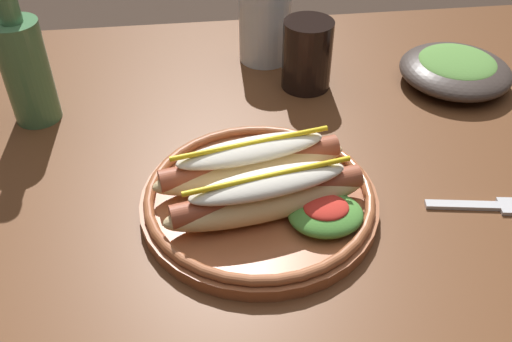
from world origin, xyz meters
TOP-DOWN VIEW (x-y plane):
  - dining_table at (0.00, 0.00)m, footprint 1.22×0.87m
  - hot_dog_plate at (-0.04, -0.07)m, footprint 0.27×0.27m
  - fork at (0.22, -0.10)m, footprint 0.12×0.04m
  - soda_cup at (0.06, 0.19)m, footprint 0.07×0.07m
  - water_cup at (0.01, 0.29)m, footprint 0.08×0.08m
  - glass_bottle at (-0.33, 0.15)m, footprint 0.06×0.06m
  - side_bowl at (0.29, 0.17)m, footprint 0.17×0.17m

SIDE VIEW (x-z plane):
  - dining_table at x=0.00m, z-range 0.27..1.01m
  - fork at x=0.22m, z-range 0.74..0.74m
  - side_bowl at x=0.29m, z-range 0.74..0.79m
  - hot_dog_plate at x=-0.04m, z-range 0.73..0.80m
  - soda_cup at x=0.06m, z-range 0.74..0.84m
  - water_cup at x=0.01m, z-range 0.74..0.87m
  - glass_bottle at x=-0.33m, z-range 0.71..0.93m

